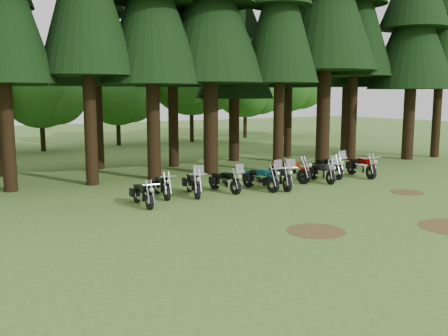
{
  "coord_description": "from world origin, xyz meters",
  "views": [
    {
      "loc": [
        -13.28,
        -13.02,
        4.11
      ],
      "look_at": [
        -1.92,
        5.0,
        1.0
      ],
      "focal_mm": 40.0,
      "sensor_mm": 36.0,
      "label": 1
    }
  ],
  "objects": [
    {
      "name": "dirt_patch_1",
      "position": [
        4.5,
        0.5,
        0.01
      ],
      "size": [
        1.4,
        1.4,
        0.01
      ],
      "primitive_type": "cylinder",
      "color": "#4C3D1E",
      "rests_on": "ground"
    },
    {
      "name": "pine_back_5",
      "position": [
        8.07,
        12.86,
        9.78
      ],
      "size": [
        3.94,
        3.94,
        16.33
      ],
      "color": "black",
      "rests_on": "ground"
    },
    {
      "name": "dirt_patch_0",
      "position": [
        -3.0,
        -2.0,
        0.01
      ],
      "size": [
        1.8,
        1.8,
        0.01
      ],
      "primitive_type": "cylinder",
      "color": "#4C3D1E",
      "rests_on": "ground"
    },
    {
      "name": "motorcycle_1",
      "position": [
        -4.78,
        5.22,
        0.43
      ],
      "size": [
        0.48,
        2.07,
        0.85
      ],
      "rotation": [
        0.0,
        0.0,
        -0.17
      ],
      "color": "black",
      "rests_on": "ground"
    },
    {
      "name": "motorcycle_4",
      "position": [
        -0.46,
        4.3,
        0.48
      ],
      "size": [
        0.54,
        2.31,
        1.45
      ],
      "rotation": [
        0.0,
        0.0,
        0.1
      ],
      "color": "black",
      "rests_on": "ground"
    },
    {
      "name": "pine_front_9",
      "position": [
        13.94,
        7.83,
        9.51
      ],
      "size": [
        5.44,
        5.44,
        15.89
      ],
      "color": "black",
      "rests_on": "ground"
    },
    {
      "name": "decid_7",
      "position": [
        19.46,
        26.83,
        6.22
      ],
      "size": [
        8.44,
        8.2,
        10.55
      ],
      "color": "black",
      "rests_on": "ground"
    },
    {
      "name": "motorcycle_8",
      "position": [
        4.44,
        5.2,
        0.49
      ],
      "size": [
        0.62,
        2.35,
        1.48
      ],
      "rotation": [
        0.0,
        0.0,
        -0.14
      ],
      "color": "black",
      "rests_on": "ground"
    },
    {
      "name": "motorcycle_5",
      "position": [
        0.43,
        4.1,
        0.49
      ],
      "size": [
        0.82,
        2.31,
        1.46
      ],
      "rotation": [
        0.0,
        0.0,
        -0.24
      ],
      "color": "black",
      "rests_on": "ground"
    },
    {
      "name": "motorcycle_7",
      "position": [
        3.25,
        4.38,
        0.45
      ],
      "size": [
        0.66,
        2.15,
        1.35
      ],
      "rotation": [
        0.0,
        0.0,
        -0.19
      ],
      "color": "black",
      "rests_on": "ground"
    },
    {
      "name": "ground",
      "position": [
        0.0,
        0.0,
        0.0
      ],
      "size": [
        120.0,
        120.0,
        0.0
      ],
      "primitive_type": "plane",
      "color": "#3F6923",
      "rests_on": "ground"
    },
    {
      "name": "decid_6",
      "position": [
        14.85,
        27.01,
        5.2
      ],
      "size": [
        7.06,
        6.86,
        8.82
      ],
      "color": "black",
      "rests_on": "ground"
    },
    {
      "name": "motorcycle_2",
      "position": [
        -3.55,
        4.8,
        0.47
      ],
      "size": [
        0.91,
        2.22,
        1.41
      ],
      "rotation": [
        0.0,
        0.0,
        -0.29
      ],
      "color": "black",
      "rests_on": "ground"
    },
    {
      "name": "motorcycle_9",
      "position": [
        6.0,
        4.47,
        0.49
      ],
      "size": [
        0.67,
        2.34,
        0.96
      ],
      "rotation": [
        0.0,
        0.0,
        -0.22
      ],
      "color": "black",
      "rests_on": "ground"
    },
    {
      "name": "decid_5",
      "position": [
        8.29,
        25.71,
        6.23
      ],
      "size": [
        8.45,
        8.21,
        10.56
      ],
      "color": "black",
      "rests_on": "ground"
    },
    {
      "name": "decid_4",
      "position": [
        1.58,
        26.32,
        4.37
      ],
      "size": [
        5.93,
        5.76,
        7.41
      ],
      "color": "black",
      "rests_on": "ground"
    },
    {
      "name": "decid_3",
      "position": [
        -4.71,
        25.13,
        4.51
      ],
      "size": [
        6.12,
        5.95,
        7.65
      ],
      "color": "black",
      "rests_on": "ground"
    },
    {
      "name": "pine_back_4",
      "position": [
        4.04,
        13.25,
        8.25
      ],
      "size": [
        4.94,
        4.94,
        13.78
      ],
      "color": "black",
      "rests_on": "ground"
    },
    {
      "name": "motorcycle_3",
      "position": [
        -2.02,
        4.75,
        0.44
      ],
      "size": [
        0.5,
        2.1,
        1.32
      ],
      "rotation": [
        0.0,
        0.0,
        0.1
      ],
      "color": "black",
      "rests_on": "ground"
    },
    {
      "name": "motorcycle_6",
      "position": [
        1.9,
        5.23,
        0.5
      ],
      "size": [
        0.76,
        2.37,
        0.98
      ],
      "rotation": [
        0.0,
        0.0,
        0.26
      ],
      "color": "black",
      "rests_on": "ground"
    },
    {
      "name": "motorcycle_0",
      "position": [
        -6.08,
        4.1,
        0.42
      ],
      "size": [
        0.33,
        2.01,
        0.82
      ],
      "rotation": [
        0.0,
        0.0,
        -0.06
      ],
      "color": "black",
      "rests_on": "ground"
    },
    {
      "name": "pine_back_6",
      "position": [
        13.36,
        12.79,
        9.93
      ],
      "size": [
        4.59,
        4.59,
        16.58
      ],
      "color": "black",
      "rests_on": "ground"
    }
  ]
}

